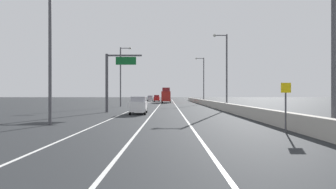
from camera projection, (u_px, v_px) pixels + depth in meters
ground_plane at (170, 104)px, 66.41m from camera, size 320.00×320.00×0.00m
lane_stripe_left at (144, 105)px, 57.43m from camera, size 0.16×130.00×0.00m
lane_stripe_center at (160, 105)px, 57.42m from camera, size 0.16×130.00×0.00m
lane_stripe_right at (177, 105)px, 57.40m from camera, size 0.16×130.00×0.00m
jersey_barrier_right at (220, 106)px, 42.38m from camera, size 0.60×120.00×1.10m
overhead_sign_gantry at (114, 75)px, 34.88m from camera, size 4.68×0.36×7.50m
speed_advisory_sign at (287, 103)px, 16.39m from camera, size 0.60×0.11×3.00m
lamp_post_right_near at (331, 17)px, 14.41m from camera, size 2.14×0.44×11.23m
lamp_post_right_second at (226, 67)px, 40.07m from camera, size 2.14×0.44×11.23m
lamp_post_right_third at (204, 78)px, 65.73m from camera, size 2.14×0.44×11.23m
lamp_post_left_near at (54, 40)px, 20.48m from camera, size 2.14×0.44×11.23m
lamp_post_left_mid at (123, 73)px, 51.27m from camera, size 2.14×0.44×11.23m
car_white_0 at (140, 105)px, 32.02m from camera, size 2.01×4.67×2.05m
car_silver_1 at (151, 98)px, 95.33m from camera, size 2.10×4.74×1.91m
car_red_2 at (158, 98)px, 87.37m from camera, size 1.88×4.45×2.12m
box_truck at (167, 96)px, 75.55m from camera, size 2.47×9.31×4.23m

